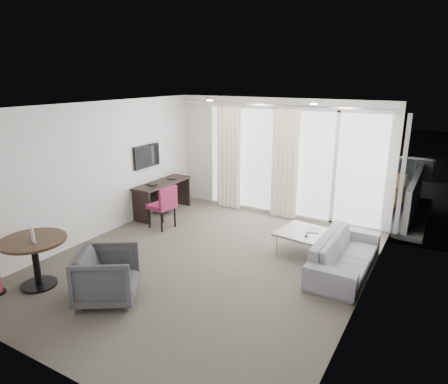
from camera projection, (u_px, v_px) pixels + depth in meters
The scene contains 27 objects.
floor at pixel (206, 263), 6.78m from camera, with size 5.00×6.00×0.00m, color #514C43.
ceiling at pixel (204, 107), 6.05m from camera, with size 5.00×6.00×0.00m, color white.
wall_left at pixel (95, 171), 7.61m from camera, with size 0.00×6.00×2.60m, color silver.
wall_right at pixel (366, 215), 5.22m from camera, with size 0.00×6.00×2.60m, color silver.
wall_front at pixel (41, 261), 3.92m from camera, with size 5.00×0.00×2.60m, color silver.
window_panel at pixel (290, 163), 8.78m from camera, with size 4.00×0.02×2.38m, color white, non-canonical shape.
window_frame at pixel (290, 163), 8.77m from camera, with size 4.10×0.06×2.44m, color white, non-canonical shape.
curtain_left at pixel (229, 158), 9.34m from camera, with size 0.60×0.20×2.38m, color #F8EBCC, non-canonical shape.
curtain_right at pixel (285, 164), 8.67m from camera, with size 0.60×0.20×2.38m, color #F8EBCC, non-canonical shape.
curtain_track at pixel (276, 105), 8.44m from camera, with size 4.80×0.04×0.04m, color #B2B2B7, non-canonical shape.
downlight_a at pixel (210, 100), 7.82m from camera, with size 0.12×0.12×0.02m, color #FFE0B2.
downlight_b at pixel (314, 104), 6.81m from camera, with size 0.12×0.12×0.02m, color #FFE0B2.
desk at pixel (163, 198), 9.14m from camera, with size 0.49×1.57×0.74m, color black, non-canonical shape.
tv at pixel (147, 156), 8.78m from camera, with size 0.05×0.80×0.50m, color black, non-canonical shape.
desk_chair at pixel (162, 207), 8.24m from camera, with size 0.50×0.47×0.91m, color maroon, non-canonical shape.
round_table at pixel (36, 263), 5.94m from camera, with size 0.95×0.95×0.76m, color #362315, non-canonical shape.
menu_card at pixel (34, 244), 5.75m from camera, with size 0.12×0.02×0.22m, color white, non-canonical shape.
tub_armchair at pixel (107, 276), 5.57m from camera, with size 0.80×0.82×0.74m, color #3D3C40.
coffee_table at pixel (304, 242), 7.16m from camera, with size 0.86×0.86×0.39m, color gray, non-canonical shape.
remote at pixel (306, 237), 6.95m from camera, with size 0.05×0.15×0.02m, color black, non-canonical shape.
magazine at pixel (313, 232), 7.17m from camera, with size 0.23×0.29×0.02m, color gray, non-canonical shape.
sofa at pixel (345, 254), 6.43m from camera, with size 1.98×0.77×0.58m, color gray.
terrace_slab at pixel (309, 200), 10.39m from camera, with size 5.60×3.00×0.12m, color #4D4D50.
rattan_chair_a at pixel (340, 191), 9.59m from camera, with size 0.53×0.53×0.77m, color brown, non-canonical shape.
rattan_chair_b at pixel (387, 193), 9.22m from camera, with size 0.61×0.61×0.89m, color brown, non-canonical shape.
rattan_table at pixel (334, 193), 9.89m from camera, with size 0.51×0.51×0.51m, color brown, non-canonical shape.
balustrade at pixel (326, 168), 11.44m from camera, with size 5.50×0.06×1.05m, color #B2B2B7, non-canonical shape.
Camera 1 is at (3.34, -5.19, 3.06)m, focal length 32.00 mm.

